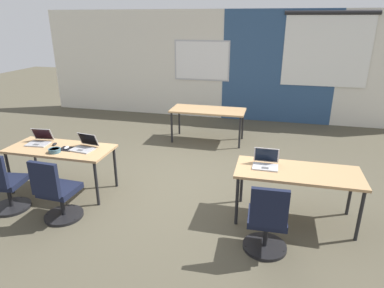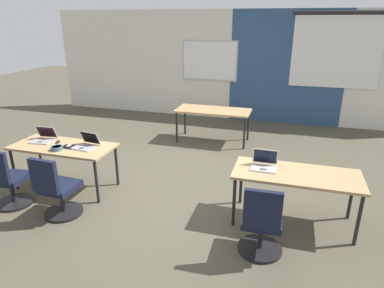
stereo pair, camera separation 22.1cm
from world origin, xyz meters
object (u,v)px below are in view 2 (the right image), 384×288
object	(u,v)px
desk_near_left	(63,149)
snack_bowl	(57,148)
desk_far_center	(213,112)
chair_near_left_end	(7,183)
chair_near_left_inner	(57,192)
chair_near_right_inner	(261,226)
mouse_near_left_end	(58,142)
laptop_near_left_inner	(86,144)
laptop_near_right_inner	(264,164)
mouse_near_left_inner	(69,146)
laptop_near_left_end	(44,138)
desk_near_right	(296,177)

from	to	relation	value
desk_near_left	snack_bowl	distance (m)	0.21
desk_far_center	chair_near_left_end	distance (m)	4.18
chair_near_left_inner	chair_near_right_inner	distance (m)	2.73
mouse_near_left_end	snack_bowl	size ratio (longest dim) A/B	0.60
desk_near_left	chair_near_right_inner	xyz separation A→B (m)	(3.16, -0.80, -0.28)
laptop_near_left_inner	laptop_near_right_inner	world-z (taller)	laptop_near_right_inner
chair_near_left_end	snack_bowl	xyz separation A→B (m)	(0.46, 0.57, 0.38)
mouse_near_left_inner	desk_far_center	bearing A→B (deg)	60.18
desk_near_left	chair_near_left_end	xyz separation A→B (m)	(-0.42, -0.76, -0.28)
desk_near_left	chair_near_left_end	world-z (taller)	chair_near_left_end
laptop_near_right_inner	chair_near_right_inner	bearing A→B (deg)	-84.35
chair_near_left_end	desk_far_center	bearing A→B (deg)	-129.91
mouse_near_left_inner	snack_bowl	world-z (taller)	snack_bowl
laptop_near_right_inner	mouse_near_left_end	xyz separation A→B (m)	(-3.23, 0.03, -0.03)
desk_far_center	laptop_near_right_inner	distance (m)	3.05
desk_far_center	mouse_near_left_end	distance (m)	3.31
laptop_near_left_inner	mouse_near_left_end	size ratio (longest dim) A/B	3.48
chair_near_left_inner	laptop_near_left_end	size ratio (longest dim) A/B	2.57
chair_near_right_inner	snack_bowl	size ratio (longest dim) A/B	5.18
mouse_near_left_inner	snack_bowl	xyz separation A→B (m)	(-0.09, -0.16, 0.01)
desk_near_right	laptop_near_left_end	size ratio (longest dim) A/B	4.47
desk_near_right	chair_near_left_end	distance (m)	4.00
desk_near_right	chair_near_left_end	xyz separation A→B (m)	(-3.92, -0.76, -0.28)
laptop_near_right_inner	chair_near_left_end	xyz separation A→B (m)	(-3.50, -0.81, -0.39)
mouse_near_left_inner	snack_bowl	bearing A→B (deg)	-118.69
desk_near_right	snack_bowl	distance (m)	3.46
chair_near_left_end	snack_bowl	size ratio (longest dim) A/B	5.18
desk_near_right	mouse_near_left_end	world-z (taller)	mouse_near_left_end
chair_near_left_inner	chair_near_right_inner	xyz separation A→B (m)	(2.73, -0.02, 0.00)
desk_near_right	mouse_near_left_end	bearing A→B (deg)	178.67
desk_near_left	chair_near_left_inner	xyz separation A→B (m)	(0.43, -0.78, -0.28)
desk_near_left	snack_bowl	world-z (taller)	snack_bowl
desk_near_right	mouse_near_left_inner	xyz separation A→B (m)	(-3.37, -0.02, 0.08)
desk_near_left	mouse_near_left_end	size ratio (longest dim) A/B	15.03
laptop_near_right_inner	mouse_near_left_end	world-z (taller)	laptop_near_right_inner
laptop_near_left_inner	laptop_near_left_end	bearing A→B (deg)	-175.49
chair_near_left_inner	snack_bowl	world-z (taller)	chair_near_left_inner
desk_far_center	desk_near_right	bearing A→B (deg)	-57.99
mouse_near_left_inner	laptop_near_right_inner	bearing A→B (deg)	1.50
desk_near_right	mouse_near_left_end	size ratio (longest dim) A/B	15.03
laptop_near_right_inner	snack_bowl	xyz separation A→B (m)	(-3.04, -0.24, -0.01)
desk_near_right	mouse_near_left_inner	distance (m)	3.37
chair_near_left_inner	chair_near_right_inner	size ratio (longest dim) A/B	1.00
desk_near_left	mouse_near_left_inner	distance (m)	0.16
desk_near_left	desk_near_right	xyz separation A→B (m)	(3.50, 0.00, 0.00)
desk_far_center	mouse_near_left_inner	bearing A→B (deg)	-119.82
desk_near_left	chair_near_left_end	distance (m)	0.91
laptop_near_left_inner	mouse_near_left_end	world-z (taller)	laptop_near_left_inner
desk_near_right	desk_near_left	bearing A→B (deg)	180.00
laptop_near_left_end	snack_bowl	size ratio (longest dim) A/B	2.02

